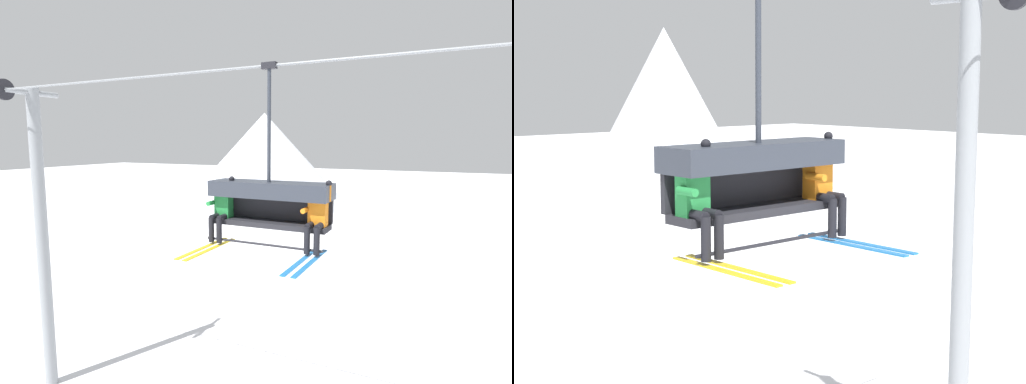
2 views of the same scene
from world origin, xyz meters
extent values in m
cone|color=white|center=(37.10, 52.02, 6.26)|extent=(13.30, 13.30, 12.52)
cylinder|color=gray|center=(7.19, 0.00, 4.50)|extent=(0.36, 0.36, 9.01)
cube|color=#232328|center=(1.70, -0.80, 5.92)|extent=(2.34, 0.48, 0.10)
cube|color=#232328|center=(1.70, -0.52, 6.20)|extent=(2.34, 0.08, 0.45)
cube|color=#2D333D|center=(1.70, -0.74, 6.57)|extent=(2.38, 0.68, 0.30)
cylinder|color=black|center=(1.70, -1.12, 5.59)|extent=(2.34, 0.04, 0.04)
cylinder|color=#2D333D|center=(1.70, -0.80, 7.77)|extent=(0.07, 0.07, 2.09)
cube|color=#23843D|center=(0.72, -0.82, 6.23)|extent=(0.32, 0.22, 0.52)
sphere|color=black|center=(0.72, -0.82, 6.59)|extent=(0.22, 0.22, 0.22)
ellipsoid|color=black|center=(0.72, -0.92, 6.59)|extent=(0.17, 0.04, 0.08)
cylinder|color=black|center=(0.63, -0.99, 6.01)|extent=(0.11, 0.34, 0.11)
cylinder|color=black|center=(0.81, -0.99, 6.01)|extent=(0.11, 0.34, 0.11)
cylinder|color=black|center=(0.63, -1.16, 5.77)|extent=(0.11, 0.11, 0.48)
cylinder|color=black|center=(0.81, -1.16, 5.77)|extent=(0.11, 0.11, 0.48)
cube|color=gold|center=(0.63, -1.46, 5.48)|extent=(0.09, 1.70, 0.02)
cube|color=gold|center=(0.81, -1.46, 5.48)|extent=(0.09, 1.70, 0.02)
cylinder|color=#23843D|center=(0.54, -0.97, 6.27)|extent=(0.09, 0.30, 0.09)
cylinder|color=#23843D|center=(0.91, -0.82, 6.58)|extent=(0.09, 0.09, 0.30)
sphere|color=black|center=(0.91, -0.82, 6.75)|extent=(0.11, 0.11, 0.11)
cube|color=orange|center=(2.68, -0.82, 6.23)|extent=(0.32, 0.22, 0.52)
sphere|color=black|center=(2.68, -0.82, 6.59)|extent=(0.22, 0.22, 0.22)
ellipsoid|color=black|center=(2.68, -0.92, 6.59)|extent=(0.17, 0.04, 0.08)
cylinder|color=black|center=(2.59, -0.99, 6.01)|extent=(0.11, 0.34, 0.11)
cylinder|color=black|center=(2.77, -0.99, 6.01)|extent=(0.11, 0.34, 0.11)
cylinder|color=black|center=(2.59, -1.16, 5.77)|extent=(0.11, 0.11, 0.48)
cylinder|color=black|center=(2.77, -1.16, 5.77)|extent=(0.11, 0.11, 0.48)
cube|color=#1E6BB2|center=(2.59, -1.46, 5.48)|extent=(0.09, 1.70, 0.02)
cube|color=#1E6BB2|center=(2.77, -1.46, 5.48)|extent=(0.09, 1.70, 0.02)
cylinder|color=orange|center=(2.49, -0.97, 6.27)|extent=(0.09, 0.30, 0.09)
cylinder|color=orange|center=(2.87, -0.82, 6.58)|extent=(0.09, 0.09, 0.30)
sphere|color=black|center=(2.87, -0.82, 6.75)|extent=(0.11, 0.11, 0.11)
camera|label=1|loc=(4.75, -7.66, 7.49)|focal=28.00mm
camera|label=2|loc=(-4.36, -7.64, 7.40)|focal=55.00mm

